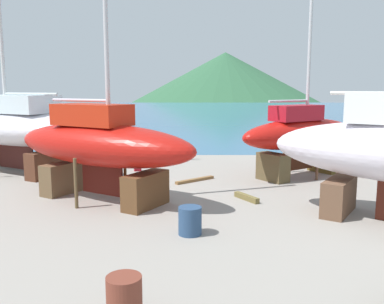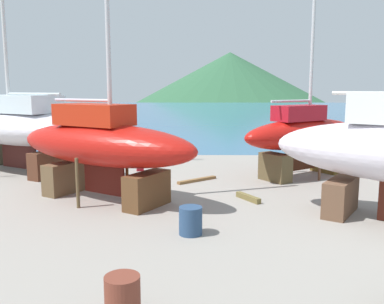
# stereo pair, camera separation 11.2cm
# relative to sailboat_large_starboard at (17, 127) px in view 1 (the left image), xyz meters

# --- Properties ---
(ground_plane) EXTENTS (48.87, 48.87, 0.00)m
(ground_plane) POSITION_rel_sailboat_large_starboard_xyz_m (5.70, -7.18, -2.19)
(ground_plane) COLOR gray
(sea_water) EXTENTS (163.50, 91.67, 0.01)m
(sea_water) POSITION_rel_sailboat_large_starboard_xyz_m (5.70, 50.88, -2.19)
(sea_water) COLOR #316692
(sea_water) RESTS_ON ground
(headland_hill) EXTENTS (129.89, 129.89, 34.13)m
(headland_hill) POSITION_rel_sailboat_large_starboard_xyz_m (21.06, 137.51, -2.19)
(headland_hill) COLOR #2E5C3C
(headland_hill) RESTS_ON ground
(sailboat_large_starboard) EXTENTS (10.45, 7.76, 15.29)m
(sailboat_large_starboard) POSITION_rel_sailboat_large_starboard_xyz_m (0.00, 0.00, 0.00)
(sailboat_large_starboard) COLOR #4A3F2C
(sailboat_large_starboard) RESTS_ON ground
(sailboat_far_slipway) EXTENTS (6.82, 5.45, 11.86)m
(sailboat_far_slipway) POSITION_rel_sailboat_large_starboard_xyz_m (13.70, -1.16, -0.23)
(sailboat_far_slipway) COLOR brown
(sailboat_far_slipway) RESTS_ON ground
(sailboat_mid_port) EXTENTS (8.05, 6.08, 11.66)m
(sailboat_mid_port) POSITION_rel_sailboat_large_starboard_xyz_m (5.34, -5.29, -0.15)
(sailboat_mid_port) COLOR brown
(sailboat_mid_port) RESTS_ON ground
(worker) EXTENTS (0.49, 0.36, 1.64)m
(worker) POSITION_rel_sailboat_large_starboard_xyz_m (5.97, 0.05, -1.35)
(worker) COLOR maroon
(worker) RESTS_ON ground
(barrel_tipped_center) EXTENTS (0.89, 0.89, 0.80)m
(barrel_tipped_center) POSITION_rel_sailboat_large_starboard_xyz_m (8.62, -9.03, -1.80)
(barrel_tipped_center) COLOR navy
(barrel_tipped_center) RESTS_ON ground
(barrel_rust_near) EXTENTS (0.87, 0.87, 0.80)m
(barrel_rust_near) POSITION_rel_sailboat_large_starboard_xyz_m (7.47, -13.41, -1.79)
(barrel_rust_near) COLOR brown
(barrel_rust_near) RESTS_ON ground
(timber_short_cross) EXTENTS (1.73, 1.45, 0.12)m
(timber_short_cross) POSITION_rel_sailboat_large_starboard_xyz_m (8.81, -2.26, -2.14)
(timber_short_cross) COLOR brown
(timber_short_cross) RESTS_ON ground
(timber_long_fore) EXTENTS (0.81, 1.19, 0.20)m
(timber_long_fore) POSITION_rel_sailboat_large_starboard_xyz_m (10.69, -5.39, -2.10)
(timber_long_fore) COLOR brown
(timber_long_fore) RESTS_ON ground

